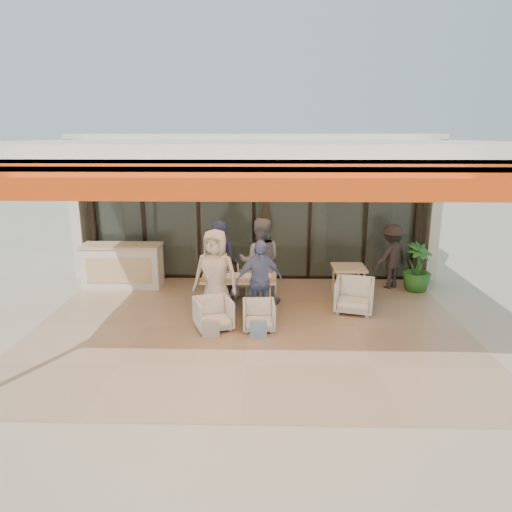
{
  "coord_description": "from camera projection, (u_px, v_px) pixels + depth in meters",
  "views": [
    {
      "loc": [
        0.31,
        -7.92,
        3.49
      ],
      "look_at": [
        0.1,
        0.9,
        1.15
      ],
      "focal_mm": 32.0,
      "sensor_mm": 36.0,
      "label": 1
    }
  ],
  "objects": [
    {
      "name": "diner_cream",
      "position": [
        216.0,
        275.0,
        8.75
      ],
      "size": [
        0.97,
        0.74,
        1.79
      ],
      "primitive_type": "imported",
      "rotation": [
        0.0,
        0.0,
        -0.21
      ],
      "color": "beige",
      "rests_on": "ground"
    },
    {
      "name": "chair_far_right",
      "position": [
        260.0,
        280.0,
        10.22
      ],
      "size": [
        0.7,
        0.66,
        0.7
      ],
      "primitive_type": "imported",
      "rotation": [
        0.0,
        0.0,
        3.18
      ],
      "color": "white",
      "rests_on": "ground"
    },
    {
      "name": "ground",
      "position": [
        250.0,
        327.0,
        8.56
      ],
      "size": [
        70.0,
        70.0,
        0.0
      ],
      "primitive_type": "plane",
      "color": "#C6B293",
      "rests_on": "ground"
    },
    {
      "name": "side_chair",
      "position": [
        354.0,
        294.0,
        9.22
      ],
      "size": [
        0.9,
        0.87,
        0.76
      ],
      "primitive_type": "imported",
      "rotation": [
        0.0,
        0.0,
        -0.27
      ],
      "color": "white",
      "rests_on": "ground"
    },
    {
      "name": "diner_periwinkle",
      "position": [
        259.0,
        280.0,
        8.76
      ],
      "size": [
        1.0,
        0.67,
        1.59
      ],
      "primitive_type": "imported",
      "rotation": [
        0.0,
        0.0,
        0.33
      ],
      "color": "#687CAE",
      "rests_on": "ground"
    },
    {
      "name": "tote_bag_blue",
      "position": [
        258.0,
        330.0,
        8.05
      ],
      "size": [
        0.3,
        0.1,
        0.34
      ],
      "primitive_type": "cube",
      "color": "#99BFD8",
      "rests_on": "ground"
    },
    {
      "name": "chair_far_left",
      "position": [
        223.0,
        279.0,
        10.24
      ],
      "size": [
        0.77,
        0.73,
        0.74
      ],
      "primitive_type": "imported",
      "rotation": [
        0.0,
        0.0,
        3.23
      ],
      "color": "white",
      "rests_on": "ground"
    },
    {
      "name": "side_table",
      "position": [
        349.0,
        271.0,
        9.88
      ],
      "size": [
        0.7,
        0.7,
        0.74
      ],
      "color": "#D9BF84",
      "rests_on": "ground"
    },
    {
      "name": "terrace_structure",
      "position": [
        248.0,
        151.0,
        7.47
      ],
      "size": [
        8.0,
        6.0,
        3.4
      ],
      "color": "silver",
      "rests_on": "ground"
    },
    {
      "name": "diner_grey",
      "position": [
        260.0,
        261.0,
        9.59
      ],
      "size": [
        0.9,
        0.7,
        1.85
      ],
      "primitive_type": "imported",
      "rotation": [
        0.0,
        0.0,
        3.15
      ],
      "color": "slate",
      "rests_on": "ground"
    },
    {
      "name": "tote_bag_cream",
      "position": [
        211.0,
        329.0,
        8.06
      ],
      "size": [
        0.3,
        0.1,
        0.34
      ],
      "primitive_type": "cube",
      "color": "silver",
      "rests_on": "ground"
    },
    {
      "name": "dining_table",
      "position": [
        239.0,
        278.0,
        9.23
      ],
      "size": [
        1.5,
        0.9,
        0.93
      ],
      "color": "#D9BF84",
      "rests_on": "ground"
    },
    {
      "name": "standing_woman",
      "position": [
        391.0,
        257.0,
        10.57
      ],
      "size": [
        1.14,
        1.0,
        1.53
      ],
      "primitive_type": "imported",
      "rotation": [
        0.0,
        0.0,
        3.7
      ],
      "color": "black",
      "rests_on": "ground"
    },
    {
      "name": "interior_block",
      "position": [
        256.0,
        180.0,
        13.12
      ],
      "size": [
        9.05,
        3.62,
        3.52
      ],
      "color": "silver",
      "rests_on": "ground"
    },
    {
      "name": "host_counter",
      "position": [
        123.0,
        265.0,
        10.71
      ],
      "size": [
        1.85,
        0.65,
        1.04
      ],
      "color": "silver",
      "rests_on": "ground"
    },
    {
      "name": "terrace_floor",
      "position": [
        250.0,
        327.0,
        8.56
      ],
      "size": [
        8.0,
        6.0,
        0.01
      ],
      "primitive_type": "cube",
      "color": "tan",
      "rests_on": "ground"
    },
    {
      "name": "glass_storefront",
      "position": [
        254.0,
        216.0,
        11.05
      ],
      "size": [
        8.08,
        0.1,
        3.2
      ],
      "color": "#9EADA3",
      "rests_on": "ground"
    },
    {
      "name": "chair_near_right",
      "position": [
        259.0,
        314.0,
        8.4
      ],
      "size": [
        0.62,
        0.58,
        0.6
      ],
      "primitive_type": "imported",
      "rotation": [
        0.0,
        0.0,
        0.06
      ],
      "color": "white",
      "rests_on": "ground"
    },
    {
      "name": "potted_palm",
      "position": [
        417.0,
        268.0,
        10.39
      ],
      "size": [
        0.88,
        0.88,
        1.14
      ],
      "primitive_type": "imported",
      "rotation": [
        0.0,
        0.0,
        0.55
      ],
      "color": "#1E5919",
      "rests_on": "ground"
    },
    {
      "name": "diner_navy",
      "position": [
        220.0,
        262.0,
        9.62
      ],
      "size": [
        0.67,
        0.45,
        1.8
      ],
      "primitive_type": "imported",
      "rotation": [
        0.0,
        0.0,
        3.11
      ],
      "color": "#191D39",
      "rests_on": "ground"
    },
    {
      "name": "chair_near_left",
      "position": [
        213.0,
        312.0,
        8.41
      ],
      "size": [
        0.82,
        0.8,
        0.66
      ],
      "primitive_type": "imported",
      "rotation": [
        0.0,
        0.0,
        0.37
      ],
      "color": "white",
      "rests_on": "ground"
    }
  ]
}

